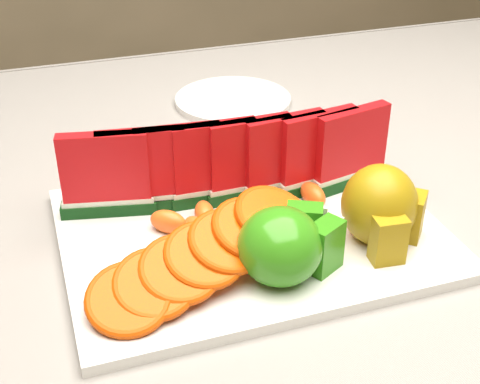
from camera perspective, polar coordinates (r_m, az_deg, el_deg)
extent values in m
cube|color=#49371E|center=(0.82, -0.58, -1.23)|extent=(1.40, 0.90, 0.03)
cube|color=#49371E|center=(1.58, 17.39, -1.59)|extent=(0.06, 0.06, 0.72)
cube|color=gray|center=(0.81, -0.58, -0.10)|extent=(1.52, 1.02, 0.01)
cube|color=gray|center=(1.30, -7.66, 7.35)|extent=(1.52, 0.01, 0.20)
cube|color=silver|center=(0.73, 0.90, -3.44)|extent=(0.40, 0.30, 0.01)
ellipsoid|color=#348116|center=(0.64, 3.44, -4.64)|extent=(0.09, 0.09, 0.08)
cube|color=#348116|center=(0.65, 7.25, -4.75)|extent=(0.04, 0.04, 0.06)
cube|color=beige|center=(0.66, 7.72, -4.65)|extent=(0.03, 0.02, 0.05)
cube|color=#348116|center=(0.68, 5.47, -3.24)|extent=(0.04, 0.04, 0.06)
cube|color=beige|center=(0.68, 5.93, -3.15)|extent=(0.03, 0.02, 0.05)
ellipsoid|color=#A5670F|center=(0.70, 11.80, -1.09)|extent=(0.10, 0.10, 0.09)
cube|color=#A5670F|center=(0.68, 12.54, -4.08)|extent=(0.03, 0.03, 0.05)
cube|color=#A5670F|center=(0.72, 14.48, -2.09)|extent=(0.04, 0.04, 0.05)
cylinder|color=silver|center=(1.05, -0.60, 7.85)|extent=(0.19, 0.19, 0.01)
cube|color=#0F3C17|center=(0.76, -11.10, -1.32)|extent=(0.11, 0.04, 0.01)
cube|color=silver|center=(0.75, -11.17, -0.67)|extent=(0.10, 0.04, 0.01)
cube|color=#BF1102|center=(0.73, -11.50, 2.13)|extent=(0.10, 0.04, 0.08)
cube|color=#0F3C17|center=(0.76, -8.08, -0.98)|extent=(0.11, 0.04, 0.01)
cube|color=silver|center=(0.75, -8.13, -0.33)|extent=(0.10, 0.03, 0.01)
cube|color=#BF1102|center=(0.73, -8.37, 2.48)|extent=(0.10, 0.03, 0.08)
cube|color=#0F3C17|center=(0.76, -5.07, -0.63)|extent=(0.11, 0.03, 0.01)
cube|color=silver|center=(0.76, -5.11, 0.01)|extent=(0.10, 0.03, 0.01)
cube|color=#BF1102|center=(0.74, -5.26, 2.82)|extent=(0.10, 0.02, 0.08)
cube|color=#0F3C17|center=(0.77, -2.10, -0.29)|extent=(0.11, 0.02, 0.01)
cube|color=silver|center=(0.76, -2.11, 0.35)|extent=(0.10, 0.02, 0.01)
cube|color=#BF1102|center=(0.74, -2.17, 3.15)|extent=(0.10, 0.02, 0.08)
cube|color=#0F3C17|center=(0.77, 0.83, 0.04)|extent=(0.11, 0.02, 0.01)
cube|color=silver|center=(0.77, 0.84, 0.68)|extent=(0.10, 0.02, 0.01)
cube|color=#BF1102|center=(0.75, 0.86, 3.46)|extent=(0.10, 0.02, 0.08)
cube|color=#0F3C17|center=(0.78, 3.70, 0.37)|extent=(0.11, 0.03, 0.01)
cube|color=silver|center=(0.78, 3.72, 1.01)|extent=(0.10, 0.03, 0.01)
cube|color=#BF1102|center=(0.76, 3.83, 3.76)|extent=(0.10, 0.02, 0.08)
cube|color=#0F3C17|center=(0.79, 6.49, 0.69)|extent=(0.11, 0.04, 0.01)
cube|color=silver|center=(0.79, 6.53, 1.32)|extent=(0.10, 0.03, 0.01)
cube|color=#BF1102|center=(0.77, 6.72, 4.04)|extent=(0.10, 0.03, 0.08)
cube|color=#0F3C17|center=(0.81, 9.20, 1.00)|extent=(0.11, 0.04, 0.01)
cube|color=silver|center=(0.80, 9.26, 1.62)|extent=(0.10, 0.04, 0.01)
cube|color=#BF1102|center=(0.78, 9.52, 4.30)|extent=(0.10, 0.04, 0.08)
cylinder|color=red|center=(0.61, -9.48, -8.97)|extent=(0.08, 0.08, 0.03)
torus|color=#D55400|center=(0.61, -9.48, -8.97)|extent=(0.09, 0.09, 0.04)
cylinder|color=red|center=(0.62, -7.27, -7.75)|extent=(0.08, 0.08, 0.03)
torus|color=#D55400|center=(0.62, -7.27, -7.75)|extent=(0.09, 0.08, 0.04)
cylinder|color=red|center=(0.63, -5.12, -6.55)|extent=(0.07, 0.07, 0.03)
torus|color=#D55400|center=(0.63, -5.12, -6.55)|extent=(0.08, 0.08, 0.04)
cylinder|color=red|center=(0.63, -3.03, -5.37)|extent=(0.08, 0.08, 0.03)
torus|color=#D55400|center=(0.63, -3.03, -5.37)|extent=(0.09, 0.09, 0.04)
cylinder|color=red|center=(0.64, -1.00, -4.21)|extent=(0.09, 0.09, 0.03)
torus|color=#D55400|center=(0.64, -1.00, -4.21)|extent=(0.10, 0.10, 0.04)
cylinder|color=red|center=(0.65, 0.95, -3.09)|extent=(0.09, 0.09, 0.03)
torus|color=#D55400|center=(0.65, 0.95, -3.09)|extent=(0.10, 0.10, 0.04)
cylinder|color=red|center=(0.67, 2.84, -1.99)|extent=(0.10, 0.10, 0.03)
torus|color=#D55400|center=(0.67, 2.84, -1.99)|extent=(0.11, 0.11, 0.04)
cylinder|color=red|center=(0.80, -9.08, 1.21)|extent=(0.07, 0.07, 0.03)
torus|color=#D55400|center=(0.80, -9.08, 1.21)|extent=(0.08, 0.07, 0.03)
cylinder|color=red|center=(0.80, -5.74, 1.95)|extent=(0.07, 0.07, 0.03)
torus|color=#D55400|center=(0.80, -5.74, 1.95)|extent=(0.08, 0.08, 0.03)
cylinder|color=red|center=(0.81, -2.46, 2.67)|extent=(0.08, 0.08, 0.03)
torus|color=#D55400|center=(0.81, -2.46, 2.67)|extent=(0.09, 0.09, 0.03)
cylinder|color=red|center=(0.82, 0.74, 3.36)|extent=(0.08, 0.08, 0.03)
torus|color=#D55400|center=(0.82, 0.74, 3.36)|extent=(0.09, 0.09, 0.03)
cylinder|color=red|center=(0.84, 3.84, 4.03)|extent=(0.09, 0.09, 0.03)
torus|color=#D55400|center=(0.84, 3.84, 4.03)|extent=(0.10, 0.10, 0.03)
cylinder|color=red|center=(0.85, 6.84, 4.65)|extent=(0.09, 0.09, 0.03)
torus|color=#D55400|center=(0.85, 6.84, 4.65)|extent=(0.10, 0.10, 0.03)
ellipsoid|color=orange|center=(0.71, -6.15, -2.54)|extent=(0.05, 0.04, 0.03)
ellipsoid|color=orange|center=(0.70, -3.65, -3.24)|extent=(0.03, 0.05, 0.03)
ellipsoid|color=orange|center=(0.72, -3.04, -1.93)|extent=(0.03, 0.04, 0.03)
ellipsoid|color=orange|center=(0.71, 0.09, -2.40)|extent=(0.05, 0.04, 0.03)
ellipsoid|color=orange|center=(0.73, 0.65, -1.59)|extent=(0.05, 0.04, 0.03)
ellipsoid|color=orange|center=(0.73, 3.58, -1.68)|extent=(0.04, 0.05, 0.03)
ellipsoid|color=orange|center=(0.74, 4.31, -1.20)|extent=(0.04, 0.05, 0.03)
ellipsoid|color=orange|center=(0.76, 6.24, -0.23)|extent=(0.03, 0.04, 0.03)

